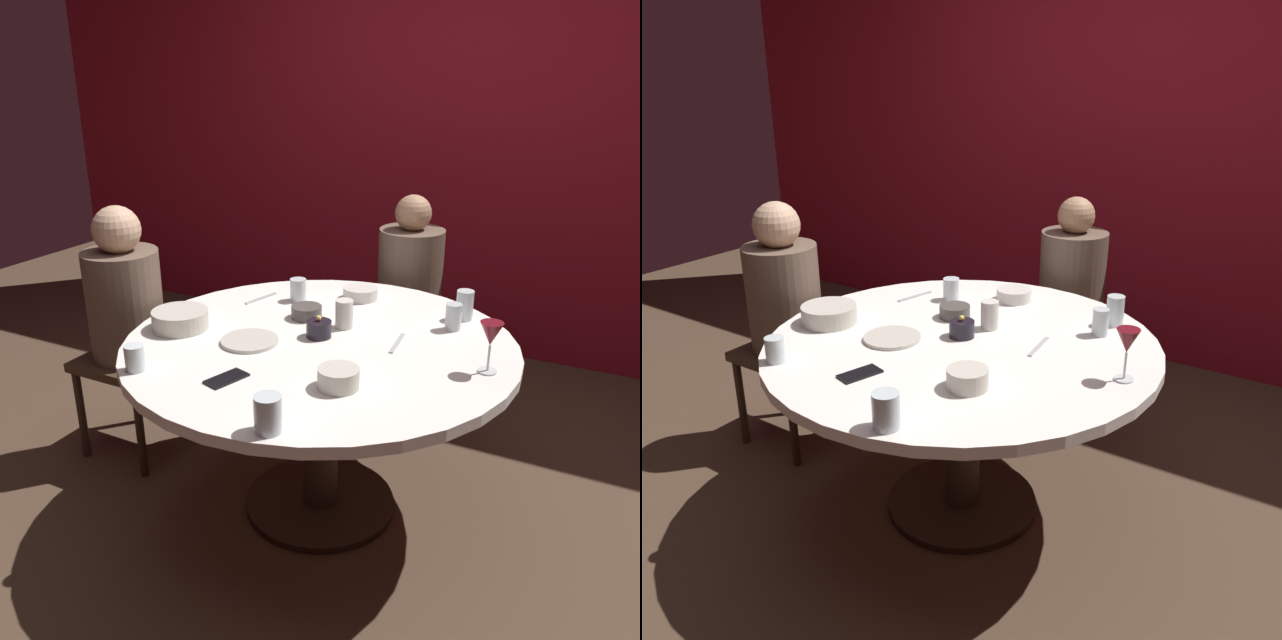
% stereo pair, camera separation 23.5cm
% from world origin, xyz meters
% --- Properties ---
extents(ground_plane, '(8.00, 8.00, 0.00)m').
position_xyz_m(ground_plane, '(0.00, 0.00, 0.00)').
color(ground_plane, '#4C3828').
extents(back_wall, '(6.00, 0.10, 2.60)m').
position_xyz_m(back_wall, '(0.00, 1.89, 1.30)').
color(back_wall, maroon).
rests_on(back_wall, ground).
extents(dining_table, '(1.44, 1.44, 0.73)m').
position_xyz_m(dining_table, '(0.00, 0.00, 0.59)').
color(dining_table, white).
rests_on(dining_table, ground).
extents(seated_diner_left, '(0.40, 0.40, 1.14)m').
position_xyz_m(seated_diner_left, '(-0.94, 0.00, 0.71)').
color(seated_diner_left, '#3F2D1E').
rests_on(seated_diner_left, ground).
extents(seated_diner_back, '(0.40, 0.40, 1.10)m').
position_xyz_m(seated_diner_back, '(0.00, 0.98, 0.69)').
color(seated_diner_back, '#3F2D1E').
rests_on(seated_diner_back, ground).
extents(candle_holder, '(0.09, 0.09, 0.08)m').
position_xyz_m(candle_holder, '(-0.02, 0.03, 0.76)').
color(candle_holder, black).
rests_on(candle_holder, dining_table).
extents(wine_glass, '(0.08, 0.08, 0.18)m').
position_xyz_m(wine_glass, '(0.61, 0.01, 0.86)').
color(wine_glass, silver).
rests_on(wine_glass, dining_table).
extents(dinner_plate, '(0.21, 0.21, 0.01)m').
position_xyz_m(dinner_plate, '(-0.22, -0.14, 0.73)').
color(dinner_plate, beige).
rests_on(dinner_plate, dining_table).
extents(cell_phone, '(0.11, 0.15, 0.01)m').
position_xyz_m(cell_phone, '(-0.12, -0.42, 0.73)').
color(cell_phone, black).
rests_on(cell_phone, dining_table).
extents(bowl_serving_large, '(0.12, 0.12, 0.05)m').
position_xyz_m(bowl_serving_large, '(-0.15, 0.18, 0.75)').
color(bowl_serving_large, '#4C4742').
rests_on(bowl_serving_large, dining_table).
extents(bowl_salad_center, '(0.13, 0.13, 0.07)m').
position_xyz_m(bowl_salad_center, '(0.22, -0.31, 0.76)').
color(bowl_salad_center, beige).
rests_on(bowl_salad_center, dining_table).
extents(bowl_small_white, '(0.15, 0.15, 0.05)m').
position_xyz_m(bowl_small_white, '(-0.05, 0.49, 0.75)').
color(bowl_small_white, silver).
rests_on(bowl_small_white, dining_table).
extents(bowl_sauce_side, '(0.22, 0.22, 0.07)m').
position_xyz_m(bowl_sauce_side, '(-0.53, -0.14, 0.76)').
color(bowl_sauce_side, beige).
rests_on(bowl_sauce_side, dining_table).
extents(cup_near_candle, '(0.06, 0.06, 0.10)m').
position_xyz_m(cup_near_candle, '(0.40, 0.32, 0.78)').
color(cup_near_candle, silver).
rests_on(cup_near_candle, dining_table).
extents(cup_by_left_diner, '(0.07, 0.07, 0.12)m').
position_xyz_m(cup_by_left_diner, '(0.41, 0.45, 0.79)').
color(cup_by_left_diner, silver).
rests_on(cup_by_left_diner, dining_table).
extents(cup_by_right_diner, '(0.07, 0.07, 0.10)m').
position_xyz_m(cup_by_right_diner, '(-0.28, 0.35, 0.78)').
color(cup_by_right_diner, silver).
rests_on(cup_by_right_diner, dining_table).
extents(cup_center_front, '(0.07, 0.07, 0.09)m').
position_xyz_m(cup_center_front, '(-0.43, -0.50, 0.77)').
color(cup_center_front, silver).
rests_on(cup_center_front, dining_table).
extents(cup_far_edge, '(0.08, 0.08, 0.11)m').
position_xyz_m(cup_far_edge, '(0.16, -0.63, 0.78)').
color(cup_far_edge, silver).
rests_on(cup_far_edge, dining_table).
extents(cup_beside_wine, '(0.07, 0.07, 0.11)m').
position_xyz_m(cup_beside_wine, '(0.03, 0.15, 0.78)').
color(cup_beside_wine, silver).
rests_on(cup_beside_wine, dining_table).
extents(fork_near_plate, '(0.04, 0.18, 0.01)m').
position_xyz_m(fork_near_plate, '(0.27, 0.10, 0.73)').
color(fork_near_plate, '#B7B7BC').
rests_on(fork_near_plate, dining_table).
extents(knife_near_plate, '(0.06, 0.18, 0.01)m').
position_xyz_m(knife_near_plate, '(-0.43, 0.29, 0.73)').
color(knife_near_plate, '#B7B7BC').
rests_on(knife_near_plate, dining_table).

